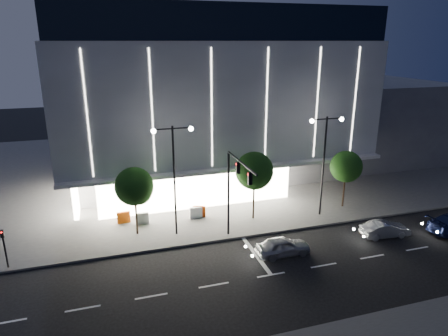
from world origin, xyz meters
TOP-DOWN VIEW (x-y plane):
  - ground at (0.00, 0.00)m, footprint 160.00×160.00m
  - sidewalk_museum at (5.00, 24.00)m, footprint 70.00×40.00m
  - museum at (2.98, 22.31)m, footprint 30.00×25.80m
  - annex_building at (26.00, 24.00)m, footprint 16.00×20.00m
  - traffic_mast at (1.00, 3.34)m, footprint 0.33×5.89m
  - street_lamp_west at (-3.00, 6.00)m, footprint 3.16×0.36m
  - street_lamp_east at (10.00, 6.00)m, footprint 3.16×0.36m
  - ped_signal_far at (-15.00, 4.50)m, footprint 0.22×0.24m
  - tree_left at (-5.97, 7.02)m, footprint 3.02×3.02m
  - tree_mid at (4.03, 7.02)m, footprint 3.25×3.25m
  - tree_right at (13.03, 7.02)m, footprint 2.91×2.91m
  - car_lead at (3.86, 0.70)m, footprint 4.05×1.63m
  - car_second at (12.92, 0.90)m, footprint 4.01×1.69m
  - barrier_a at (-6.92, 9.36)m, footprint 1.11×0.32m
  - barrier_b at (-5.42, 8.69)m, footprint 1.11×0.31m
  - barrier_c at (-0.45, 8.66)m, footprint 1.12×0.60m
  - barrier_d at (-0.79, 8.53)m, footprint 1.10×0.27m

SIDE VIEW (x-z plane):
  - ground at x=0.00m, z-range 0.00..0.00m
  - sidewalk_museum at x=5.00m, z-range 0.00..0.15m
  - car_second at x=12.92m, z-range 0.00..1.29m
  - barrier_a at x=-6.92m, z-range 0.15..1.15m
  - barrier_b at x=-5.42m, z-range 0.15..1.15m
  - barrier_c at x=-0.45m, z-range 0.15..1.15m
  - barrier_d at x=-0.79m, z-range 0.15..1.15m
  - car_lead at x=3.86m, z-range 0.00..1.38m
  - ped_signal_far at x=-15.00m, z-range 0.39..3.39m
  - tree_right at x=13.03m, z-range 1.13..6.64m
  - tree_left at x=-5.97m, z-range 1.17..6.90m
  - tree_mid at x=4.03m, z-range 1.26..7.41m
  - annex_building at x=26.00m, z-range 0.00..10.00m
  - traffic_mast at x=1.00m, z-range 1.49..8.56m
  - street_lamp_west at x=-3.00m, z-range 1.46..10.46m
  - street_lamp_east at x=10.00m, z-range 1.46..10.46m
  - museum at x=2.98m, z-range 0.27..18.27m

